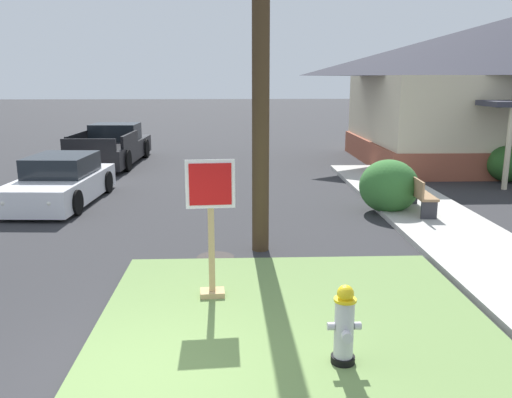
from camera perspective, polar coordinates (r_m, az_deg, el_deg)
The scene contains 12 objects.
ground_plane at distance 6.10m, azimuth -13.55°, elevation -19.43°, with size 160.00×160.00×0.00m, color #2B2B2D.
grass_corner_patch at distance 7.36m, azimuth 4.05°, elevation -12.75°, with size 5.25×4.70×0.08m, color #668447.
sidewalk_strip at distance 12.05m, azimuth 20.26°, elevation -3.10°, with size 2.20×16.33×0.12m, color #B2AFA8.
fire_hydrant at distance 6.11m, azimuth 9.59°, elevation -13.55°, with size 0.38×0.34×0.94m.
stop_sign at distance 7.60m, azimuth -4.90°, elevation -3.67°, with size 0.70×0.30×2.05m.
manhole_cover at distance 9.73m, azimuth -4.43°, elevation -6.39°, with size 0.70×0.70×0.02m, color black.
parked_sedan_white at distance 14.81m, azimuth -20.49°, elevation 1.71°, with size 2.05×4.23×1.25m.
pickup_truck_black at distance 21.09m, azimuth -15.46°, elevation 5.42°, with size 2.30×5.64×1.48m.
street_bench at distance 13.06m, azimuth 17.16°, elevation 0.75°, with size 0.47×1.65×0.85m.
corner_house at distance 22.49m, azimuth 25.88°, elevation 10.69°, with size 11.39×9.01×5.49m.
shrub_near_porch at distance 18.56m, azimuth 25.81°, elevation 3.49°, with size 1.38×1.38×1.16m, color #2B5D25.
shrub_by_curb at distance 13.21m, azimuth 14.26°, elevation 1.35°, with size 1.43×1.43×1.31m, color #367131.
Camera 1 is at (1.14, -5.04, 3.24)m, focal length 36.71 mm.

